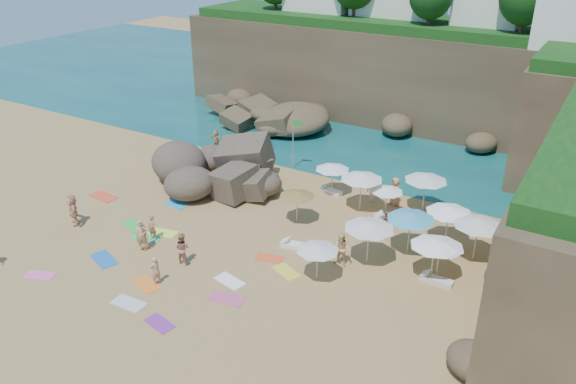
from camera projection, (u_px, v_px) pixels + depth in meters
The scene contains 50 objects.
ground at pixel (231, 235), 32.19m from camera, with size 120.00×120.00×0.00m, color tan.
seawater at pixel (412, 104), 55.32m from camera, with size 120.00×120.00×0.00m, color #0C4751.
cliff_back at pixel (418, 77), 48.79m from camera, with size 44.00×8.00×8.00m, color brown.
rock_promontory at pixel (238, 125), 49.63m from camera, with size 12.00×7.00×2.00m, color brown, non-canonical shape.
marina_masts at pixel (271, 55), 61.67m from camera, with size 3.10×0.10×6.00m.
rock_outcrop at pixel (221, 186), 38.09m from camera, with size 7.16×5.37×2.86m, color brown, non-canonical shape.
flag_pole at pixel (294, 137), 39.84m from camera, with size 0.73×0.28×3.82m.
parasol_0 at pixel (387, 189), 33.67m from camera, with size 1.99×1.99×1.88m.
parasol_1 at pixel (426, 178), 33.87m from camera, with size 2.62×2.62×2.48m.
parasol_2 at pixel (479, 222), 28.89m from camera, with size 2.60×2.60×2.45m.
parasol_3 at pixel (449, 209), 30.32m from camera, with size 2.52×2.52×2.38m.
parasol_4 at pixel (435, 243), 27.33m from camera, with size 2.42×2.42×2.29m.
parasol_5 at pixel (332, 167), 36.17m from camera, with size 2.24×2.24×2.12m.
parasol_6 at pixel (297, 194), 32.79m from camera, with size 2.15×2.15×2.03m.
parasol_7 at pixel (362, 176), 34.04m from camera, with size 2.63×2.63×2.48m.
parasol_8 at pixel (440, 244), 27.41m from camera, with size 2.35×2.35×2.22m.
parasol_9 at pixel (369, 225), 28.59m from camera, with size 2.63×2.63×2.49m.
parasol_10 at pixel (411, 216), 29.50m from camera, with size 2.61×2.61×2.47m.
parasol_11 at pixel (318, 248), 27.42m from camera, with size 2.13×2.13×2.01m.
lounger_0 at pixel (389, 218), 33.73m from camera, with size 1.76×0.59×0.27m, color silver.
lounger_1 at pixel (331, 191), 37.13m from camera, with size 1.53×0.51×0.24m, color white.
lounger_2 at pixel (433, 247), 30.72m from camera, with size 1.95×0.65×0.30m, color white.
lounger_3 at pixel (295, 245), 30.94m from camera, with size 1.60×0.53×0.25m, color white.
lounger_4 at pixel (372, 232), 32.22m from camera, with size 1.69×0.56×0.26m, color white.
lounger_5 at pixel (437, 280), 27.92m from camera, with size 1.63×0.54×0.25m, color silver.
towel_0 at pixel (104, 259), 29.86m from camera, with size 1.80×0.90×0.03m, color blue.
towel_1 at pixel (40, 275), 28.50m from camera, with size 1.49×0.74×0.03m, color pink.
towel_2 at pixel (146, 284), 27.81m from camera, with size 1.63×0.81×0.03m, color orange.
towel_3 at pixel (147, 237), 31.92m from camera, with size 1.66×0.83×0.03m, color #37C16D.
towel_4 at pixel (163, 233), 32.40m from camera, with size 1.69×0.85×0.03m, color #EEFF43.
towel_5 at pixel (129, 303), 26.42m from camera, with size 1.65×0.83×0.03m, color silver.
towel_6 at pixel (160, 323), 25.10m from camera, with size 1.48×0.74×0.03m, color purple.
towel_7 at pixel (104, 196), 36.65m from camera, with size 1.95×0.97×0.03m, color #EA4C29.
towel_8 at pixel (175, 205), 35.61m from camera, with size 1.55×0.78×0.03m, color #289EDA.
towel_9 at pixel (227, 298), 26.76m from camera, with size 1.69×0.85×0.03m, color #CD507B.
towel_10 at pixel (269, 258), 29.96m from camera, with size 1.50×0.75×0.03m, color #F65326.
towel_11 at pixel (133, 226), 33.14m from camera, with size 1.68×0.84×0.03m, color green.
towel_12 at pixel (286, 272), 28.81m from camera, with size 1.58×0.79×0.03m, color yellow.
towel_13 at pixel (230, 281), 28.06m from camera, with size 1.59×0.80×0.03m, color white.
person_stand_0 at pixel (142, 235), 30.38m from camera, with size 0.65×0.43×1.78m, color tan.
person_stand_1 at pixel (182, 248), 29.22m from camera, with size 0.85×0.66×1.75m, color tan.
person_stand_2 at pixel (373, 190), 35.68m from camera, with size 1.03×0.42×1.59m, color #EFB988.
person_stand_3 at pixel (386, 223), 32.01m from camera, with size 0.85×0.35×1.45m, color #97594B.
person_stand_4 at pixel (395, 191), 35.23m from camera, with size 0.92×0.50×1.87m, color tan.
person_stand_5 at pixel (216, 139), 44.26m from camera, with size 1.38×0.40×1.49m, color tan.
person_stand_6 at pixel (155, 270), 27.56m from camera, with size 0.56×0.37×1.54m, color tan.
person_lie_2 at pixel (144, 246), 30.75m from camera, with size 0.71×1.45×0.39m, color #A77353.
person_lie_3 at pixel (75, 220), 33.25m from camera, with size 1.73×1.87×0.50m, color tan.
person_lie_4 at pixel (153, 237), 31.63m from camera, with size 0.55×1.51×0.36m, color #AB8155.
person_lie_5 at pixel (341, 260), 29.20m from camera, with size 0.90×1.84×0.70m, color #E3BD81.
Camera 1 is at (17.19, -22.21, 16.25)m, focal length 35.00 mm.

